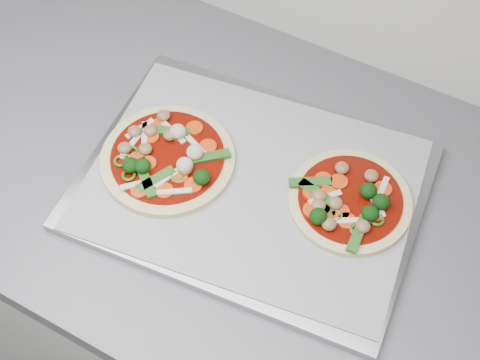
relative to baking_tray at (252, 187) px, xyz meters
The scene contains 5 objects.
base_cabinet 0.75m from the baking_tray, behind, with size 3.60×0.60×0.86m, color silver.
baking_tray is the anchor object (origin of this frame).
parchment 0.01m from the baking_tray, ahead, with size 0.45×0.32×0.00m, color #9A9BA0.
pizza_left 0.13m from the baking_tray, 168.23° to the right, with size 0.22×0.22×0.03m.
pizza_right 0.14m from the baking_tray, 13.53° to the left, with size 0.21×0.21×0.03m.
Camera 1 is at (0.81, 0.84, 1.69)m, focal length 50.00 mm.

